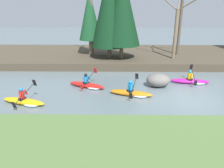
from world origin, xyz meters
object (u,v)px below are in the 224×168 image
Objects in this scene: kayaker_lead at (191,81)px; kayaker_far_back at (25,101)px; kayaker_trailing at (88,85)px; kayaker_middle at (133,93)px; boulder_midstream at (158,80)px.

kayaker_far_back is at bearing -153.16° from kayaker_lead.
kayaker_middle is at bearing -2.21° from kayaker_trailing.
kayaker_middle reaches higher than boulder_midstream.
kayaker_lead is at bearing 30.40° from kayaker_trailing.
boulder_midstream is at bearing -158.03° from kayaker_lead.
kayaker_lead and kayaker_middle have the same top height.
kayaker_middle is at bearing -144.35° from kayaker_lead.
kayaker_far_back is 1.70× the size of boulder_midstream.
kayaker_middle is 3.27m from kayaker_trailing.
boulder_midstream is (-2.56, -0.64, 0.26)m from kayaker_lead.
kayaker_trailing and kayaker_far_back have the same top height.
boulder_midstream is at bearing 57.35° from kayaker_middle.
kayaker_trailing reaches higher than boulder_midstream.
kayaker_lead is 1.01× the size of kayaker_middle.
kayaker_lead is 1.72× the size of boulder_midstream.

